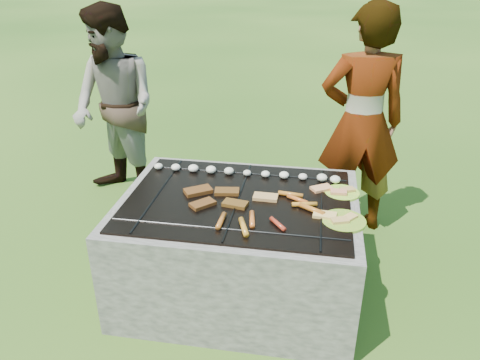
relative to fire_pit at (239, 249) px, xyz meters
The scene contains 10 objects.
lawn 0.28m from the fire_pit, ahead, with size 60.00×60.00×0.00m, color #1E4411.
fire_pit is the anchor object (origin of this frame).
mushrooms 0.46m from the fire_pit, 88.80° to the left, with size 1.13×0.07×0.04m.
pork_slabs 0.37m from the fire_pit, behind, with size 0.39×0.29×0.02m.
sausages 0.43m from the fire_pit, 33.98° to the right, with size 0.53×0.48×0.03m.
bread_on_grate 0.47m from the fire_pit, ahead, with size 0.45×0.40×0.02m.
plate_far 0.67m from the fire_pit, 17.04° to the left, with size 0.21×0.21×0.03m.
plate_near 0.66m from the fire_pit, 13.87° to the right, with size 0.27×0.27×0.03m.
cook 1.22m from the fire_pit, 51.51° to the left, with size 0.57×0.38×1.58m, color gray.
bystander 1.58m from the fire_pit, 138.23° to the left, with size 0.74×0.57×1.51m, color #A39888.
Camera 1 is at (0.38, -2.21, 1.83)m, focal length 35.00 mm.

